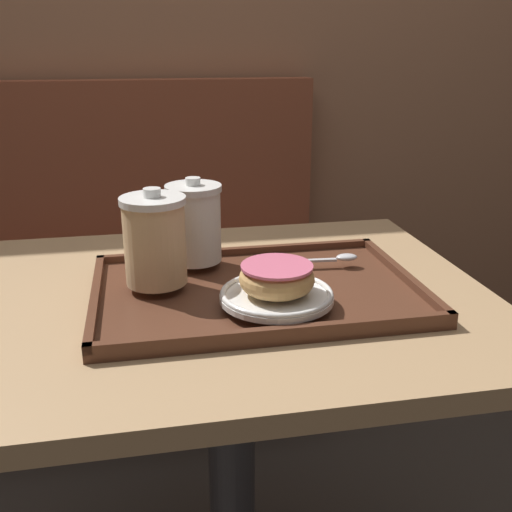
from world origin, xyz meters
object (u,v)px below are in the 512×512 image
Objects in this scene: coffee_cup_rear at (194,223)px; coffee_cup_front at (155,241)px; donut_chocolate_glazed at (277,278)px; spoon at (334,258)px.

coffee_cup_front is at bearing -126.71° from coffee_cup_rear.
donut_chocolate_glazed is (0.16, -0.09, -0.03)m from coffee_cup_front.
spoon is at bearing 8.00° from coffee_cup_front.
coffee_cup_rear is 0.21m from donut_chocolate_glazed.
coffee_cup_front is 0.97× the size of spoon.
coffee_cup_front is 0.30m from spoon.
coffee_cup_front reaches higher than donut_chocolate_glazed.
coffee_cup_front is 1.37× the size of donut_chocolate_glazed.
spoon is (0.29, 0.04, -0.06)m from coffee_cup_front.
donut_chocolate_glazed is 0.19m from spoon.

